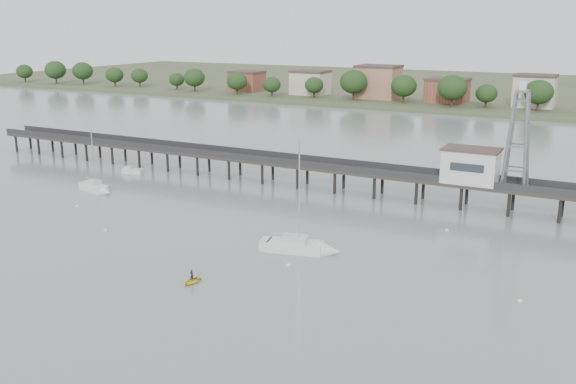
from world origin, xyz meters
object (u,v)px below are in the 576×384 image
object	(u,v)px
pier	(321,167)
sailboat_c	(308,248)
lattice_tower	(518,140)
sailboat_b	(98,189)
yellow_dinghy	(192,283)
white_tender	(133,171)

from	to	relation	value
pier	sailboat_c	distance (m)	31.98
lattice_tower	sailboat_b	bearing A→B (deg)	-162.53
pier	sailboat_b	world-z (taller)	sailboat_b
pier	sailboat_b	xyz separation A→B (m)	(-31.81, -19.93, -3.14)
sailboat_c	yellow_dinghy	bearing A→B (deg)	-128.61
sailboat_b	pier	bearing A→B (deg)	43.10
white_tender	yellow_dinghy	bearing A→B (deg)	-50.59
pier	white_tender	distance (m)	36.85
sailboat_c	pier	bearing A→B (deg)	99.27
pier	lattice_tower	world-z (taller)	lattice_tower
lattice_tower	sailboat_b	world-z (taller)	lattice_tower
sailboat_b	white_tender	bearing A→B (deg)	118.71
sailboat_c	white_tender	size ratio (longest dim) A/B	3.63
sailboat_b	white_tender	xyz separation A→B (m)	(-4.34, 13.63, -0.18)
lattice_tower	sailboat_c	xyz separation A→B (m)	(-19.46, -29.45, -10.47)
yellow_dinghy	sailboat_c	bearing A→B (deg)	66.28
sailboat_b	sailboat_c	xyz separation A→B (m)	(43.85, -9.52, -0.02)
sailboat_b	yellow_dinghy	size ratio (longest dim) A/B	4.51
white_tender	sailboat_b	bearing A→B (deg)	-80.53
white_tender	yellow_dinghy	world-z (taller)	white_tender
pier	white_tender	world-z (taller)	pier
lattice_tower	pier	bearing A→B (deg)	-180.00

